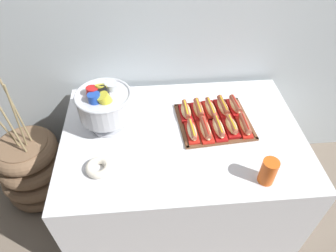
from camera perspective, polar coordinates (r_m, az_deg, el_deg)
ground_plane at (r=2.25m, az=2.15°, el=-14.76°), size 10.00×10.00×0.00m
buffet_table at (r=1.93m, az=2.46°, el=-8.76°), size 1.35×0.92×0.74m
floor_vase at (r=2.33m, az=-24.27°, el=-7.43°), size 0.48×0.48×1.10m
serving_tray at (r=1.74m, az=8.79°, el=0.81°), size 0.43×0.39×0.01m
hot_dog_0 at (r=1.63m, az=4.61°, el=-0.99°), size 0.07×0.17×0.06m
hot_dog_1 at (r=1.64m, az=7.16°, el=-0.67°), size 0.08×0.19×0.06m
hot_dog_2 at (r=1.66m, az=9.66°, el=-0.37°), size 0.08×0.18×0.06m
hot_dog_3 at (r=1.68m, az=12.10°, el=-0.05°), size 0.08×0.16×0.06m
hot_dog_4 at (r=1.71m, az=14.46°, el=0.23°), size 0.06×0.17×0.06m
hot_dog_5 at (r=1.74m, az=3.44°, el=2.87°), size 0.07×0.15×0.06m
hot_dog_6 at (r=1.76m, az=5.84°, el=3.16°), size 0.07×0.16×0.07m
hot_dog_7 at (r=1.78m, az=8.17°, el=3.27°), size 0.08×0.18×0.06m
hot_dog_8 at (r=1.80m, az=10.49°, el=3.62°), size 0.08×0.19×0.06m
hot_dog_9 at (r=1.82m, az=12.74°, el=3.85°), size 0.08×0.16×0.07m
punch_bowl at (r=1.63m, az=-12.09°, el=4.16°), size 0.30×0.30×0.28m
cup_stack at (r=1.48m, az=18.70°, el=-8.27°), size 0.08×0.08×0.14m
donut at (r=1.52m, az=-13.18°, el=-7.76°), size 0.13×0.13×0.04m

